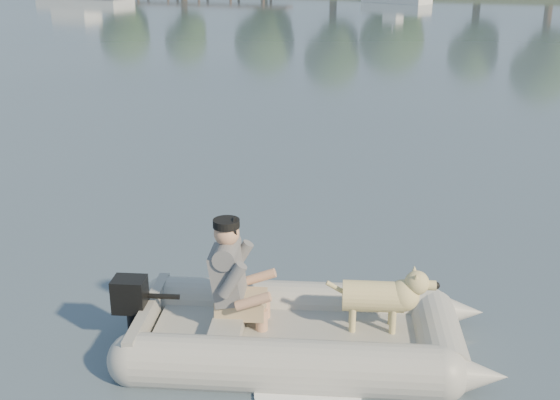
% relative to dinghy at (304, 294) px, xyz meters
% --- Properties ---
extents(water, '(160.00, 160.00, 0.00)m').
position_rel_dinghy_xyz_m(water, '(-0.97, 0.19, -0.61)').
color(water, slate).
rests_on(water, ground).
extents(dinghy, '(5.70, 4.80, 1.43)m').
position_rel_dinghy_xyz_m(dinghy, '(0.00, 0.00, 0.00)').
color(dinghy, '#A7A8A2').
rests_on(dinghy, water).
extents(man, '(0.89, 0.81, 1.11)m').
position_rel_dinghy_xyz_m(man, '(-0.71, -0.13, 0.19)').
color(man, slate).
rests_on(man, dinghy).
extents(dog, '(1.02, 0.58, 0.64)m').
position_rel_dinghy_xyz_m(dog, '(0.63, 0.22, -0.08)').
color(dog, tan).
rests_on(dog, dinghy).
extents(outboard_motor, '(0.49, 0.40, 0.81)m').
position_rel_dinghy_xyz_m(outboard_motor, '(-1.66, -0.44, -0.29)').
color(outboard_motor, black).
rests_on(outboard_motor, dinghy).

